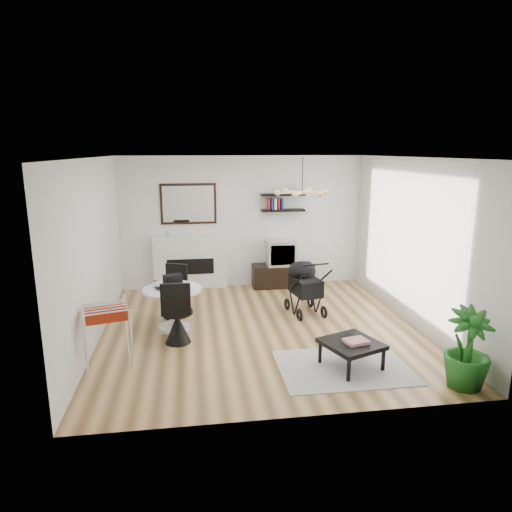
{
  "coord_description": "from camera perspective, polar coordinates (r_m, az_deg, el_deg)",
  "views": [
    {
      "loc": [
        -1.06,
        -6.78,
        2.81
      ],
      "look_at": [
        -0.03,
        0.4,
        1.12
      ],
      "focal_mm": 32.0,
      "sensor_mm": 36.0,
      "label": 1
    }
  ],
  "objects": [
    {
      "name": "newspaper",
      "position": [
        7.19,
        -9.19,
        -4.25
      ],
      "size": [
        0.38,
        0.34,
        0.01
      ],
      "primitive_type": "cube",
      "rotation": [
        0.0,
        0.0,
        0.28
      ],
      "color": "silver",
      "rests_on": "dining_table"
    },
    {
      "name": "potted_plant",
      "position": [
        6.11,
        24.9,
        -10.44
      ],
      "size": [
        0.57,
        0.57,
        0.99
      ],
      "primitive_type": "imported",
      "rotation": [
        0.0,
        0.0,
        0.02
      ],
      "color": "#1D601B",
      "rests_on": "floor"
    },
    {
      "name": "drying_rack",
      "position": [
        6.28,
        -18.08,
        -9.53
      ],
      "size": [
        0.7,
        0.68,
        0.88
      ],
      "rotation": [
        0.0,
        0.0,
        0.26
      ],
      "color": "white",
      "rests_on": "floor"
    },
    {
      "name": "stroller",
      "position": [
        8.06,
        6.05,
        -4.09
      ],
      "size": [
        0.63,
        0.87,
        1.01
      ],
      "rotation": [
        0.0,
        0.0,
        0.16
      ],
      "color": "black",
      "rests_on": "floor"
    },
    {
      "name": "chair_near",
      "position": [
        6.91,
        -9.8,
        -8.29
      ],
      "size": [
        0.47,
        0.47,
        0.98
      ],
      "rotation": [
        0.0,
        0.0,
        3.11
      ],
      "color": "black",
      "rests_on": "floor"
    },
    {
      "name": "crt_tv",
      "position": [
        9.46,
        3.08,
        0.43
      ],
      "size": [
        0.59,
        0.51,
        0.51
      ],
      "color": "silver",
      "rests_on": "tv_console"
    },
    {
      "name": "shelf_lower",
      "position": [
        9.42,
        3.36,
        5.73
      ],
      "size": [
        0.9,
        0.25,
        0.04
      ],
      "primitive_type": "cube",
      "color": "black",
      "rests_on": "wall_back"
    },
    {
      "name": "sheer_curtain",
      "position": [
        7.93,
        17.85,
        1.88
      ],
      "size": [
        0.04,
        3.6,
        2.6
      ],
      "primitive_type": "cube",
      "color": "white",
      "rests_on": "wall_right"
    },
    {
      "name": "tv_console",
      "position": [
        9.6,
        3.37,
        -2.44
      ],
      "size": [
        1.27,
        0.44,
        0.48
      ],
      "primitive_type": "cube",
      "color": "black",
      "rests_on": "floor"
    },
    {
      "name": "wall_right",
      "position": [
        7.8,
        19.14,
        1.61
      ],
      "size": [
        0.0,
        5.0,
        5.0
      ],
      "primitive_type": "plane",
      "rotation": [
        1.57,
        0.0,
        -1.57
      ],
      "color": "white",
      "rests_on": "floor"
    },
    {
      "name": "drinking_glass",
      "position": [
        7.44,
        -12.46,
        -3.4
      ],
      "size": [
        0.06,
        0.06,
        0.11
      ],
      "primitive_type": "cylinder",
      "color": "white",
      "rests_on": "dining_table"
    },
    {
      "name": "floor",
      "position": [
        7.42,
        0.65,
        -9.13
      ],
      "size": [
        5.0,
        5.0,
        0.0
      ],
      "primitive_type": "plane",
      "color": "brown",
      "rests_on": "ground"
    },
    {
      "name": "black_bag",
      "position": [
        7.48,
        -10.36,
        -2.95
      ],
      "size": [
        0.33,
        0.26,
        0.17
      ],
      "primitive_type": "cube",
      "rotation": [
        0.0,
        0.0,
        0.36
      ],
      "color": "black",
      "rests_on": "dining_table"
    },
    {
      "name": "pendant_lamp",
      "position": [
        7.33,
        5.79,
        7.9
      ],
      "size": [
        0.9,
        0.9,
        0.1
      ],
      "primitive_type": null,
      "color": "#DDB574",
      "rests_on": "ceiling"
    },
    {
      "name": "magazines",
      "position": [
        6.17,
        12.4,
        -10.38
      ],
      "size": [
        0.34,
        0.29,
        0.04
      ],
      "primitive_type": "cube",
      "rotation": [
        0.0,
        0.0,
        0.23
      ],
      "color": "#CF334E",
      "rests_on": "coffee_table"
    },
    {
      "name": "wall_left",
      "position": [
        7.09,
        -19.73,
        0.45
      ],
      "size": [
        0.0,
        5.0,
        5.0
      ],
      "primitive_type": "plane",
      "rotation": [
        1.57,
        0.0,
        1.57
      ],
      "color": "white",
      "rests_on": "floor"
    },
    {
      "name": "coffee_table",
      "position": [
        6.22,
        11.86,
        -10.79
      ],
      "size": [
        0.88,
        0.88,
        0.35
      ],
      "rotation": [
        0.0,
        0.0,
        0.37
      ],
      "color": "black",
      "rests_on": "rug"
    },
    {
      "name": "laptop",
      "position": [
        7.29,
        -10.93,
        -3.98
      ],
      "size": [
        0.44,
        0.38,
        0.03
      ],
      "primitive_type": "imported",
      "rotation": [
        0.0,
        0.0,
        0.47
      ],
      "color": "black",
      "rests_on": "dining_table"
    },
    {
      "name": "rug",
      "position": [
        6.32,
        10.85,
        -13.48
      ],
      "size": [
        1.71,
        1.23,
        0.01
      ],
      "primitive_type": "cube",
      "color": "#AEAEAE",
      "rests_on": "floor"
    },
    {
      "name": "wall_back",
      "position": [
        9.46,
        -1.67,
        4.25
      ],
      "size": [
        5.0,
        0.0,
        5.0
      ],
      "primitive_type": "plane",
      "rotation": [
        1.57,
        0.0,
        0.0
      ],
      "color": "white",
      "rests_on": "floor"
    },
    {
      "name": "chair_far",
      "position": [
        7.98,
        -10.23,
        -5.55
      ],
      "size": [
        0.47,
        0.48,
        0.9
      ],
      "rotation": [
        0.0,
        0.0,
        -0.34
      ],
      "color": "black",
      "rests_on": "floor"
    },
    {
      "name": "ceiling",
      "position": [
        6.87,
        0.71,
        12.21
      ],
      "size": [
        5.0,
        5.0,
        0.0
      ],
      "primitive_type": "plane",
      "color": "white",
      "rests_on": "wall_back"
    },
    {
      "name": "fireplace",
      "position": [
        9.45,
        -8.23,
        0.0
      ],
      "size": [
        1.5,
        0.17,
        2.16
      ],
      "color": "white",
      "rests_on": "floor"
    },
    {
      "name": "dining_table",
      "position": [
        7.39,
        -10.36,
        -5.72
      ],
      "size": [
        0.93,
        0.93,
        0.68
      ],
      "color": "white",
      "rests_on": "floor"
    },
    {
      "name": "shelf_upper",
      "position": [
        9.39,
        3.39,
        7.67
      ],
      "size": [
        0.9,
        0.25,
        0.04
      ],
      "primitive_type": "cube",
      "color": "black",
      "rests_on": "wall_back"
    }
  ]
}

